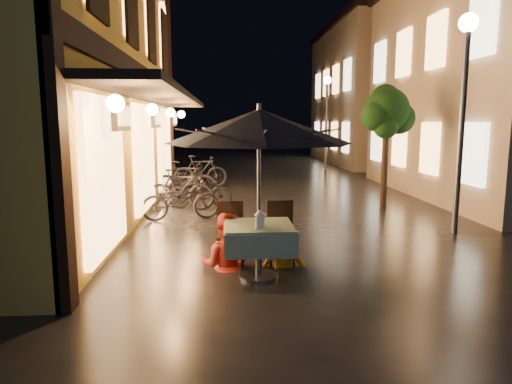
{
  "coord_description": "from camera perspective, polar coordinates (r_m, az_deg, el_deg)",
  "views": [
    {
      "loc": [
        -1.57,
        -6.64,
        2.22
      ],
      "look_at": [
        -1.12,
        0.23,
        1.15
      ],
      "focal_mm": 32.0,
      "sensor_mm": 36.0,
      "label": 1
    }
  ],
  "objects": [
    {
      "name": "ground",
      "position": [
        7.18,
        9.16,
        -9.3
      ],
      "size": [
        90.0,
        90.0,
        0.0
      ],
      "primitive_type": "plane",
      "color": "black",
      "rests_on": "ground"
    },
    {
      "name": "west_building",
      "position": [
        11.52,
        -25.88,
        15.4
      ],
      "size": [
        5.9,
        11.4,
        7.4
      ],
      "color": "gold",
      "rests_on": "ground"
    },
    {
      "name": "east_building_far",
      "position": [
        26.3,
        16.71,
        11.58
      ],
      "size": [
        7.3,
        10.3,
        7.3
      ],
      "color": "tan",
      "rests_on": "ground"
    },
    {
      "name": "street_tree",
      "position": [
        11.85,
        16.08,
        9.45
      ],
      "size": [
        1.43,
        1.2,
        3.15
      ],
      "color": "black",
      "rests_on": "ground"
    },
    {
      "name": "streetlamp_near",
      "position": [
        9.8,
        24.59,
        12.12
      ],
      "size": [
        0.36,
        0.36,
        4.23
      ],
      "color": "#59595E",
      "rests_on": "ground"
    },
    {
      "name": "streetlamp_far",
      "position": [
        21.15,
        8.83,
        10.6
      ],
      "size": [
        0.36,
        0.36,
        4.23
      ],
      "color": "#59595E",
      "rests_on": "ground"
    },
    {
      "name": "cafe_table",
      "position": [
        6.5,
        0.35,
        -5.73
      ],
      "size": [
        0.99,
        0.99,
        0.78
      ],
      "color": "#59595E",
      "rests_on": "ground"
    },
    {
      "name": "patio_umbrella",
      "position": [
        6.29,
        0.37,
        8.18
      ],
      "size": [
        2.61,
        2.61,
        2.46
      ],
      "color": "#59595E",
      "rests_on": "ground"
    },
    {
      "name": "cafe_chair_left",
      "position": [
        7.21,
        -3.26,
        -4.68
      ],
      "size": [
        0.42,
        0.42,
        0.97
      ],
      "color": "black",
      "rests_on": "ground"
    },
    {
      "name": "cafe_chair_right",
      "position": [
        7.26,
        3.09,
        -4.58
      ],
      "size": [
        0.42,
        0.42,
        0.97
      ],
      "color": "black",
      "rests_on": "ground"
    },
    {
      "name": "table_lantern",
      "position": [
        6.2,
        0.51,
        -3.28
      ],
      "size": [
        0.16,
        0.16,
        0.25
      ],
      "color": "white",
      "rests_on": "cafe_table"
    },
    {
      "name": "person_orange",
      "position": [
        6.94,
        -3.9,
        -2.79
      ],
      "size": [
        0.9,
        0.76,
        1.65
      ],
      "primitive_type": "imported",
      "rotation": [
        0.0,
        0.0,
        2.96
      ],
      "color": "red",
      "rests_on": "ground"
    },
    {
      "name": "person_yellow",
      "position": [
        7.03,
        3.46,
        -3.87
      ],
      "size": [
        0.9,
        0.55,
        1.35
      ],
      "primitive_type": "imported",
      "rotation": [
        0.0,
        0.0,
        3.09
      ],
      "color": "orange",
      "rests_on": "ground"
    },
    {
      "name": "bicycle_0",
      "position": [
        10.45,
        -9.39,
        -0.97
      ],
      "size": [
        1.85,
        0.94,
        0.93
      ],
      "primitive_type": "imported",
      "rotation": [
        0.0,
        0.0,
        1.77
      ],
      "color": "black",
      "rests_on": "ground"
    },
    {
      "name": "bicycle_1",
      "position": [
        11.68,
        -9.45,
        0.32
      ],
      "size": [
        1.77,
        0.67,
        1.04
      ],
      "primitive_type": "imported",
      "rotation": [
        0.0,
        0.0,
        1.46
      ],
      "color": "black",
      "rests_on": "ground"
    },
    {
      "name": "bicycle_2",
      "position": [
        11.89,
        -6.99,
        0.13
      ],
      "size": [
        1.69,
        0.64,
        0.88
      ],
      "primitive_type": "imported",
      "rotation": [
        0.0,
        0.0,
        1.61
      ],
      "color": "black",
      "rests_on": "ground"
    },
    {
      "name": "bicycle_3",
      "position": [
        13.24,
        -8.85,
        1.47
      ],
      "size": [
        1.88,
        0.71,
        1.1
      ],
      "primitive_type": "imported",
      "rotation": [
        0.0,
        0.0,
        1.46
      ],
      "color": "black",
      "rests_on": "ground"
    },
    {
      "name": "bicycle_4",
      "position": [
        14.64,
        -8.48,
        1.67
      ],
      "size": [
        1.64,
        0.66,
        0.85
      ],
      "primitive_type": "imported",
      "rotation": [
        0.0,
        0.0,
        1.63
      ],
      "color": "black",
      "rests_on": "ground"
    },
    {
      "name": "bicycle_5",
      "position": [
        15.55,
        -6.97,
        2.56
      ],
      "size": [
        1.86,
        0.71,
        1.09
      ],
      "primitive_type": "imported",
      "rotation": [
        0.0,
        0.0,
        1.68
      ],
      "color": "black",
      "rests_on": "ground"
    }
  ]
}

